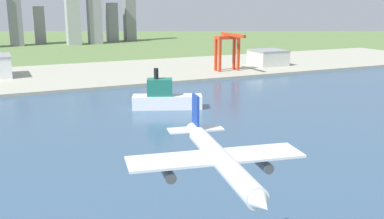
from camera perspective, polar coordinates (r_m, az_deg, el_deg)
The scene contains 8 objects.
ground_plane at distance 222.54m, azimuth -10.76°, elevation -3.52°, with size 2400.00×2400.00×0.00m, color #5D7942.
water_bay at distance 168.05m, azimuth -5.77°, elevation -9.08°, with size 840.00×360.00×0.15m, color #385675.
industrial_pier at distance 405.26m, azimuth -17.25°, elevation 4.03°, with size 840.00×140.00×2.50m, color #A6A692.
airplane_landing at distance 86.29m, azimuth 3.48°, elevation -6.26°, with size 35.89×43.15×12.56m.
ferry_boat at distance 275.82m, azimuth -3.45°, elevation 1.53°, with size 44.01×26.68×25.16m.
port_crane_red at distance 410.71m, azimuth 4.67°, elevation 8.38°, with size 21.58×40.56×34.53m.
warehouse_annex at distance 454.89m, azimuth 9.70°, elevation 6.58°, with size 31.94×30.62×15.34m.
distant_skyline at distance 719.76m, azimuth -21.96°, elevation 11.42°, with size 371.33×69.51×120.47m.
Camera 1 is at (-48.44, 92.71, 64.87)m, focal length 41.69 mm.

